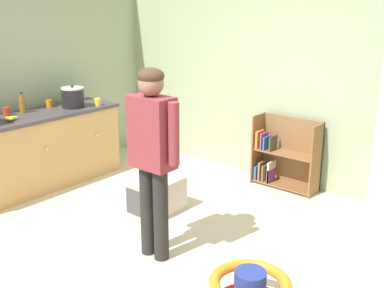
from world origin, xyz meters
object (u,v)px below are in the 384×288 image
at_px(kitchen_counter, 32,152).
at_px(red_cup, 6,111).
at_px(bookshelf, 283,157).
at_px(crock_pot, 73,97).
at_px(yellow_cup, 97,102).
at_px(orange_cup, 49,103).
at_px(teal_cup, 73,98).
at_px(pet_carrier, 156,195).
at_px(amber_bottle, 22,105).
at_px(banana_bunch, 12,118).
at_px(standing_person, 152,147).

relative_size(kitchen_counter, red_cup, 23.58).
bearing_deg(red_cup, kitchen_counter, 40.41).
distance_m(bookshelf, crock_pot, 2.69).
relative_size(yellow_cup, red_cup, 1.00).
xyz_separation_m(crock_pot, orange_cup, (-0.24, -0.19, -0.08)).
bearing_deg(teal_cup, kitchen_counter, -75.05).
relative_size(pet_carrier, yellow_cup, 5.81).
xyz_separation_m(kitchen_counter, yellow_cup, (0.21, 0.86, 0.50)).
bearing_deg(bookshelf, crock_pot, -148.19).
bearing_deg(teal_cup, orange_cup, -85.15).
relative_size(amber_bottle, teal_cup, 2.59).
distance_m(kitchen_counter, crock_pot, 0.84).
distance_m(kitchen_counter, yellow_cup, 1.01).
bearing_deg(crock_pot, red_cup, -107.51).
distance_m(bookshelf, banana_bunch, 3.17).
bearing_deg(pet_carrier, bookshelf, 65.93).
bearing_deg(standing_person, amber_bottle, 174.05).
height_order(kitchen_counter, yellow_cup, yellow_cup).
relative_size(standing_person, amber_bottle, 6.79).
height_order(amber_bottle, red_cup, amber_bottle).
height_order(teal_cup, orange_cup, same).
distance_m(banana_bunch, red_cup, 0.28).
relative_size(crock_pot, banana_bunch, 1.76).
xyz_separation_m(standing_person, banana_bunch, (-2.14, -0.03, -0.08)).
bearing_deg(amber_bottle, red_cup, -96.91).
bearing_deg(teal_cup, banana_bunch, -74.32).
relative_size(kitchen_counter, orange_cup, 23.58).
height_order(standing_person, yellow_cup, standing_person).
distance_m(standing_person, banana_bunch, 2.14).
distance_m(kitchen_counter, pet_carrier, 1.68).
bearing_deg(pet_carrier, teal_cup, 169.38).
relative_size(banana_bunch, yellow_cup, 1.67).
height_order(bookshelf, amber_bottle, amber_bottle).
bearing_deg(pet_carrier, standing_person, -46.64).
bearing_deg(bookshelf, pet_carrier, -114.07).
distance_m(bookshelf, standing_person, 2.28).
height_order(kitchen_counter, crock_pot, crock_pot).
relative_size(amber_bottle, orange_cup, 2.59).
xyz_separation_m(bookshelf, crock_pot, (-2.21, -1.37, 0.66)).
bearing_deg(yellow_cup, crock_pot, -121.43).
height_order(standing_person, crock_pot, standing_person).
relative_size(crock_pot, amber_bottle, 1.13).
xyz_separation_m(standing_person, red_cup, (-2.40, 0.05, -0.06)).
bearing_deg(standing_person, crock_pot, 159.39).
bearing_deg(yellow_cup, red_cup, -111.26).
xyz_separation_m(amber_bottle, orange_cup, (-0.02, 0.37, -0.05)).
xyz_separation_m(pet_carrier, orange_cup, (-1.77, -0.05, 0.77)).
bearing_deg(standing_person, bookshelf, 88.72).
height_order(standing_person, orange_cup, standing_person).
height_order(pet_carrier, yellow_cup, yellow_cup).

